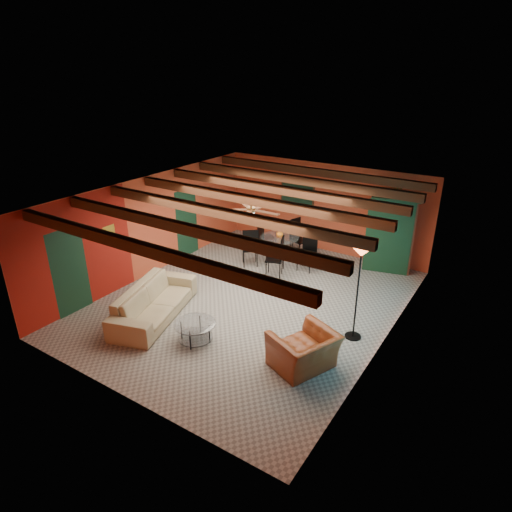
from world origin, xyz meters
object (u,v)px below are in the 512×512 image
Objects in this scene: armchair at (304,350)px; floor_lamp at (357,293)px; potted_plant at (398,190)px; armoire at (392,235)px; coffee_table at (195,332)px; sofa at (154,302)px; dining_table at (279,245)px; vase at (280,223)px.

floor_lamp reaches higher than armchair.
potted_plant is at bearing 96.77° from floor_lamp.
armoire is 4.30× the size of potted_plant.
armoire is (-0.02, 5.27, 0.66)m from armchair.
armchair is 0.54× the size of floor_lamp.
potted_plant is at bearing 68.41° from coffee_table.
coffee_table is (1.43, -0.28, -0.15)m from sofa.
floor_lamp is 4.40× the size of potted_plant.
coffee_table is at bearing -83.45° from dining_table.
potted_plant is (-0.02, 5.27, 1.92)m from armchair.
coffee_table is 0.39× the size of dining_table.
potted_plant reaches higher than sofa.
dining_table is 4.06m from floor_lamp.
armoire reaches higher than coffee_table.
coffee_table is at bearing -118.16° from sofa.
dining_table reaches higher than armchair.
coffee_table is (-2.28, -0.46, -0.15)m from armchair.
potted_plant is (3.70, 5.45, 1.92)m from sofa.
floor_lamp is 10.14× the size of vase.
sofa is 2.25× the size of armchair.
floor_lamp is (3.22, -2.42, 0.48)m from dining_table.
coffee_table is 6.22m from armoire.
coffee_table is 4.51m from vase.
dining_table is at bearing -121.61° from armchair.
armchair is 0.56× the size of armoire.
floor_lamp is at bearing -96.49° from armoire.
dining_table is at bearing 96.55° from coffee_table.
vase is at bearing -121.61° from armchair.
armoire is (3.70, 5.45, 0.65)m from sofa.
coffee_table is 1.81× the size of potted_plant.
sofa is at bearing -137.42° from armoire.
armoire is at bearing 0.00° from potted_plant.
floor_lamp is (0.43, 1.48, 0.68)m from armchair.
sofa is 2.98× the size of coffee_table.
dining_table reaches higher than sofa.
armchair is 1.32× the size of coffee_table.
armoire is 1.27m from potted_plant.
armchair is (3.72, 0.18, -0.00)m from sofa.
potted_plant is (-0.45, 3.79, 1.24)m from floor_lamp.
sofa is 12.41× the size of vase.
vase is (-2.77, -1.37, 0.23)m from armoire.
coffee_table is 4.17× the size of vase.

